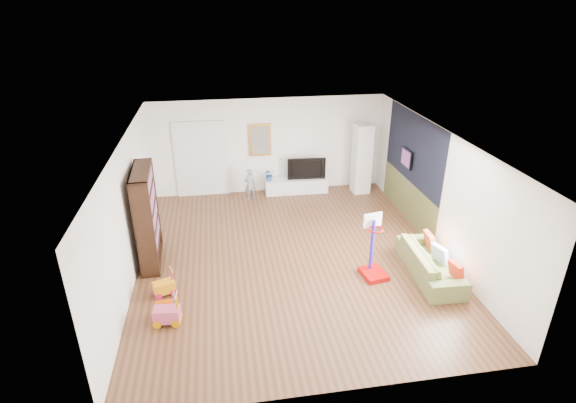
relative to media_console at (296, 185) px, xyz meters
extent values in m
cube|color=brown|center=(-0.74, -3.46, -0.21)|extent=(6.50, 7.50, 0.00)
cube|color=white|center=(-0.74, -3.46, 2.49)|extent=(6.50, 7.50, 0.00)
cube|color=white|center=(-0.74, 0.29, 1.14)|extent=(6.50, 0.00, 2.70)
cube|color=silver|center=(-0.74, -7.21, 1.14)|extent=(6.50, 0.00, 2.70)
cube|color=white|center=(-3.99, -3.46, 1.14)|extent=(0.00, 7.50, 2.70)
cube|color=white|center=(2.51, -3.46, 1.14)|extent=(0.00, 7.50, 2.70)
cube|color=black|center=(2.49, -2.06, 1.64)|extent=(0.01, 3.20, 1.70)
cube|color=brown|center=(2.49, -2.06, 0.29)|extent=(0.01, 3.20, 1.00)
cube|color=white|center=(-2.64, 0.25, 0.84)|extent=(1.45, 0.06, 2.10)
cube|color=gold|center=(-0.99, 0.25, 1.34)|extent=(0.62, 0.06, 0.92)
cube|color=#7F3F8C|center=(2.43, -1.86, 1.34)|extent=(0.04, 0.56, 0.46)
cube|color=white|center=(0.00, 0.00, 0.00)|extent=(1.80, 0.48, 0.42)
cube|color=white|center=(1.84, -0.24, 0.79)|extent=(0.48, 0.48, 2.01)
cube|color=black|center=(-3.72, -3.10, 0.83)|extent=(0.44, 1.44, 2.08)
imported|color=olive|center=(1.93, -4.61, 0.08)|extent=(0.86, 2.01, 0.58)
cube|color=#B00706|center=(0.79, -4.47, 0.46)|extent=(0.55, 0.64, 1.35)
cube|color=orange|center=(-3.36, -4.42, 0.06)|extent=(0.46, 0.36, 0.53)
cube|color=#CB4401|center=(-3.27, -5.06, 0.04)|extent=(0.38, 0.24, 0.49)
cube|color=#CC4C6F|center=(-3.24, -5.29, 0.09)|extent=(0.47, 0.32, 0.59)
imported|color=gray|center=(-1.36, -0.29, 0.25)|extent=(0.39, 0.32, 0.91)
imported|color=black|center=(0.29, 0.04, 0.52)|extent=(1.10, 0.21, 0.63)
imported|color=#24539B|center=(-0.78, 0.00, 0.39)|extent=(0.35, 0.31, 0.35)
cube|color=red|center=(2.16, -5.19, 0.25)|extent=(0.15, 0.35, 0.34)
cube|color=white|center=(2.13, -4.57, 0.25)|extent=(0.21, 0.39, 0.38)
cube|color=#AF4425|center=(2.16, -4.04, 0.25)|extent=(0.11, 0.39, 0.38)
camera|label=1|loc=(-2.17, -11.78, 5.03)|focal=28.00mm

